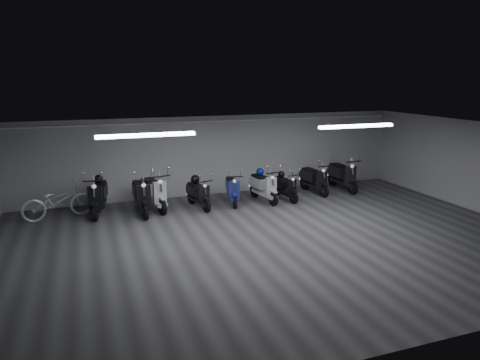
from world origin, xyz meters
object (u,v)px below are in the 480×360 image
object	(u,v)px
scooter_8	(314,175)
helmet_1	(281,174)
scooter_7	(285,183)
helmet_3	(195,179)
scooter_9	(343,171)
bicycle	(57,197)
scooter_4	(232,185)
scooter_0	(98,191)
scooter_2	(153,187)
helmet_0	(98,179)
scooter_3	(198,190)
helmet_2	(260,172)
scooter_1	(141,190)
scooter_6	(264,182)

from	to	relation	value
scooter_8	helmet_1	distance (m)	1.44
scooter_7	helmet_3	size ratio (longest dim) A/B	5.52
scooter_9	helmet_1	size ratio (longest dim) A/B	8.48
scooter_8	bicycle	xyz separation A→B (m)	(-8.61, -0.00, -0.03)
scooter_7	bicycle	bearing A→B (deg)	166.90
scooter_9	scooter_4	bearing A→B (deg)	-176.12
scooter_0	scooter_8	distance (m)	7.45
scooter_2	scooter_7	xyz separation A→B (m)	(4.40, -0.37, -0.15)
scooter_2	scooter_7	bearing A→B (deg)	-17.50
scooter_7	helmet_0	bearing A→B (deg)	163.61
scooter_2	scooter_8	xyz separation A→B (m)	(5.78, 0.07, -0.06)
scooter_2	scooter_9	distance (m)	6.99
scooter_3	scooter_7	distance (m)	3.03
bicycle	helmet_2	size ratio (longest dim) A/B	7.70
scooter_7	scooter_8	distance (m)	1.45
helmet_1	helmet_3	xyz separation A→B (m)	(-3.03, 0.04, 0.05)
scooter_1	scooter_6	bearing A→B (deg)	-1.39
scooter_0	scooter_6	bearing A→B (deg)	6.95
scooter_1	scooter_6	size ratio (longest dim) A/B	1.09
scooter_1	helmet_2	bearing A→B (deg)	2.20
scooter_0	helmet_3	world-z (taller)	scooter_0
scooter_7	helmet_3	distance (m)	3.10
helmet_0	helmet_2	world-z (taller)	helmet_0
scooter_9	helmet_1	world-z (taller)	scooter_9
scooter_3	helmet_1	size ratio (longest dim) A/B	7.00
scooter_8	scooter_9	distance (m)	1.21
scooter_2	scooter_3	bearing A→B (deg)	-26.22
scooter_4	scooter_8	bearing A→B (deg)	15.62
helmet_0	helmet_3	world-z (taller)	helmet_0
scooter_3	helmet_0	xyz separation A→B (m)	(-2.99, 0.67, 0.44)
scooter_2	bicycle	xyz separation A→B (m)	(-2.83, 0.06, -0.09)
scooter_4	helmet_1	size ratio (longest dim) A/B	7.33
helmet_0	scooter_0	bearing A→B (deg)	-100.97
scooter_3	scooter_7	size ratio (longest dim) A/B	1.03
bicycle	scooter_6	bearing A→B (deg)	-106.52
helmet_1	helmet_2	distance (m)	0.77
scooter_0	scooter_9	bearing A→B (deg)	11.26
scooter_8	helmet_1	size ratio (longest dim) A/B	7.83
scooter_7	helmet_1	xyz separation A→B (m)	(-0.04, 0.22, 0.26)
scooter_0	scooter_7	distance (m)	6.09
helmet_1	helmet_3	bearing A→B (deg)	179.19
scooter_4	helmet_0	size ratio (longest dim) A/B	6.52
scooter_3	scooter_8	xyz separation A→B (m)	(4.41, 0.40, 0.07)
scooter_0	helmet_3	size ratio (longest dim) A/B	6.92
scooter_2	scooter_3	size ratio (longest dim) A/B	1.22
scooter_8	scooter_9	size ratio (longest dim) A/B	0.92
helmet_2	helmet_3	xyz separation A→B (m)	(-2.28, -0.05, -0.07)
scooter_0	scooter_4	bearing A→B (deg)	7.68
scooter_6	helmet_3	bearing A→B (deg)	166.70
scooter_4	bicycle	size ratio (longest dim) A/B	0.86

